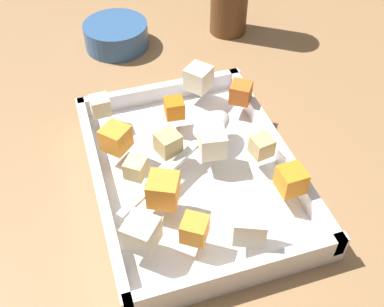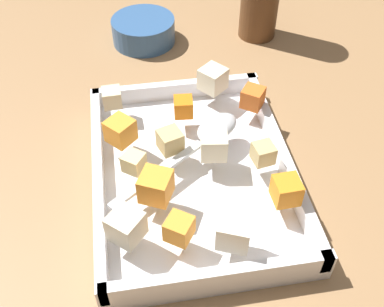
{
  "view_description": "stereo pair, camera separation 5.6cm",
  "coord_description": "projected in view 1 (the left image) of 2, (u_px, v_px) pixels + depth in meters",
  "views": [
    {
      "loc": [
        0.39,
        -0.12,
        0.45
      ],
      "look_at": [
        0.02,
        -0.0,
        0.05
      ],
      "focal_mm": 43.61,
      "sensor_mm": 36.0,
      "label": 1
    },
    {
      "loc": [
        0.41,
        -0.07,
        0.45
      ],
      "look_at": [
        0.02,
        -0.0,
        0.05
      ],
      "focal_mm": 43.61,
      "sensor_mm": 36.0,
      "label": 2
    }
  ],
  "objects": [
    {
      "name": "parsnip_chunk_front_center",
      "position": [
        141.0,
        233.0,
        0.48
      ],
      "size": [
        0.05,
        0.05,
        0.03
      ],
      "primitive_type": "cube",
      "rotation": [
        0.0,
        0.0,
        2.42
      ],
      "color": "beige",
      "rests_on": "baking_dish"
    },
    {
      "name": "carrot_chunk_rim_edge",
      "position": [
        241.0,
        92.0,
        0.64
      ],
      "size": [
        0.04,
        0.04,
        0.03
      ],
      "primitive_type": "cube",
      "rotation": [
        0.0,
        0.0,
        0.94
      ],
      "color": "orange",
      "rests_on": "baking_dish"
    },
    {
      "name": "carrot_chunk_corner_nw",
      "position": [
        291.0,
        180.0,
        0.53
      ],
      "size": [
        0.03,
        0.03,
        0.03
      ],
      "primitive_type": "cube",
      "rotation": [
        0.0,
        0.0,
        0.04
      ],
      "color": "orange",
      "rests_on": "baking_dish"
    },
    {
      "name": "parsnip_chunk_near_left",
      "position": [
        250.0,
        225.0,
        0.48
      ],
      "size": [
        0.04,
        0.04,
        0.03
      ],
      "primitive_type": "cube",
      "rotation": [
        0.0,
        0.0,
        2.74
      ],
      "color": "silver",
      "rests_on": "baking_dish"
    },
    {
      "name": "carrot_chunk_near_spoon",
      "position": [
        163.0,
        190.0,
        0.52
      ],
      "size": [
        0.04,
        0.04,
        0.03
      ],
      "primitive_type": "cube",
      "rotation": [
        0.0,
        0.0,
        5.83
      ],
      "color": "orange",
      "rests_on": "baking_dish"
    },
    {
      "name": "carrot_chunk_heap_side",
      "position": [
        116.0,
        138.0,
        0.58
      ],
      "size": [
        0.04,
        0.04,
        0.03
      ],
      "primitive_type": "cube",
      "rotation": [
        0.0,
        0.0,
        3.89
      ],
      "color": "orange",
      "rests_on": "baking_dish"
    },
    {
      "name": "potato_chunk_back_center",
      "position": [
        136.0,
        168.0,
        0.55
      ],
      "size": [
        0.03,
        0.03,
        0.02
      ],
      "primitive_type": "cube",
      "rotation": [
        0.0,
        0.0,
        0.93
      ],
      "color": "#E0CC89",
      "rests_on": "baking_dish"
    },
    {
      "name": "potato_chunk_corner_sw",
      "position": [
        100.0,
        105.0,
        0.63
      ],
      "size": [
        0.03,
        0.03,
        0.03
      ],
      "primitive_type": "cube",
      "rotation": [
        0.0,
        0.0,
        0.04
      ],
      "color": "beige",
      "rests_on": "baking_dish"
    },
    {
      "name": "small_prep_bowl",
      "position": [
        116.0,
        35.0,
        0.81
      ],
      "size": [
        0.11,
        0.11,
        0.04
      ],
      "primitive_type": "cylinder",
      "color": "#33598C",
      "rests_on": "ground_plane"
    },
    {
      "name": "potato_chunk_far_right",
      "position": [
        262.0,
        146.0,
        0.57
      ],
      "size": [
        0.03,
        0.03,
        0.02
      ],
      "primitive_type": "cube",
      "rotation": [
        0.0,
        0.0,
        1.74
      ],
      "color": "tan",
      "rests_on": "baking_dish"
    },
    {
      "name": "serving_spoon",
      "position": [
        205.0,
        131.0,
        0.59
      ],
      "size": [
        0.14,
        0.18,
        0.02
      ],
      "rotation": [
        0.0,
        0.0,
        5.34
      ],
      "color": "silver",
      "rests_on": "baking_dish"
    },
    {
      "name": "baking_dish",
      "position": [
        192.0,
        175.0,
        0.59
      ],
      "size": [
        0.32,
        0.24,
        0.04
      ],
      "color": "silver",
      "rests_on": "ground_plane"
    },
    {
      "name": "potato_chunk_center",
      "position": [
        212.0,
        143.0,
        0.57
      ],
      "size": [
        0.04,
        0.04,
        0.03
      ],
      "primitive_type": "cube",
      "rotation": [
        0.0,
        0.0,
        2.99
      ],
      "color": "beige",
      "rests_on": "baking_dish"
    },
    {
      "name": "potato_chunk_mid_left",
      "position": [
        198.0,
        78.0,
        0.66
      ],
      "size": [
        0.05,
        0.05,
        0.03
      ],
      "primitive_type": "cube",
      "rotation": [
        0.0,
        0.0,
        3.84
      ],
      "color": "beige",
      "rests_on": "baking_dish"
    },
    {
      "name": "carrot_chunk_near_right",
      "position": [
        195.0,
        229.0,
        0.48
      ],
      "size": [
        0.04,
        0.04,
        0.03
      ],
      "primitive_type": "cube",
      "rotation": [
        0.0,
        0.0,
        2.54
      ],
      "color": "orange",
      "rests_on": "baking_dish"
    },
    {
      "name": "ground_plane",
      "position": [
        190.0,
        172.0,
        0.61
      ],
      "size": [
        4.0,
        4.0,
        0.0
      ],
      "primitive_type": "plane",
      "color": "#936D47"
    },
    {
      "name": "potato_chunk_far_left",
      "position": [
        168.0,
        143.0,
        0.57
      ],
      "size": [
        0.03,
        0.03,
        0.03
      ],
      "primitive_type": "cube",
      "rotation": [
        0.0,
        0.0,
        3.47
      ],
      "color": "tan",
      "rests_on": "baking_dish"
    },
    {
      "name": "carrot_chunk_under_handle",
      "position": [
        172.0,
        108.0,
        0.62
      ],
      "size": [
        0.03,
        0.03,
        0.02
      ],
      "primitive_type": "cube",
      "rotation": [
        0.0,
        0.0,
        3.05
      ],
      "color": "orange",
      "rests_on": "baking_dish"
    }
  ]
}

